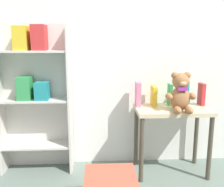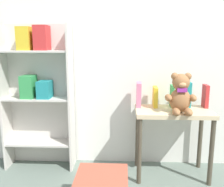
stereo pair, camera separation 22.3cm
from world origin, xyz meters
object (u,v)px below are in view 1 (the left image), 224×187
at_px(bookshelf_side, 35,88).
at_px(book_standing_teal, 185,93).
at_px(book_standing_pink, 138,94).
at_px(book_standing_green, 170,95).
at_px(book_standing_red, 201,94).
at_px(teddy_bear, 180,94).
at_px(display_table, 172,120).
at_px(book_standing_yellow, 154,96).

xyz_separation_m(bookshelf_side, book_standing_teal, (1.40, -0.02, -0.05)).
xyz_separation_m(book_standing_pink, book_standing_teal, (0.45, 0.02, 0.00)).
xyz_separation_m(book_standing_green, book_standing_red, (0.30, -0.00, 0.00)).
bearing_deg(book_standing_red, teddy_bear, -143.82).
relative_size(book_standing_green, book_standing_red, 0.98).
bearing_deg(book_standing_pink, book_standing_teal, 5.04).
bearing_deg(display_table, book_standing_teal, 39.01).
xyz_separation_m(display_table, book_standing_yellow, (-0.15, 0.11, 0.20)).
xyz_separation_m(display_table, book_standing_teal, (0.15, 0.12, 0.22)).
height_order(teddy_bear, book_standing_pink, teddy_bear).
bearing_deg(book_standing_teal, bookshelf_side, 179.94).
bearing_deg(book_standing_green, book_standing_yellow, 179.46).
height_order(bookshelf_side, teddy_bear, bookshelf_side).
bearing_deg(book_standing_green, book_standing_teal, 9.24).
height_order(book_standing_teal, book_standing_red, book_standing_teal).
bearing_deg(book_standing_teal, display_table, -140.16).
height_order(display_table, book_standing_red, book_standing_red).
height_order(teddy_bear, book_standing_yellow, teddy_bear).
bearing_deg(book_standing_green, teddy_bear, -79.38).
height_order(teddy_bear, book_standing_green, teddy_bear).
distance_m(teddy_bear, book_standing_green, 0.21).
bearing_deg(book_standing_yellow, bookshelf_side, 179.52).
height_order(book_standing_yellow, book_standing_teal, book_standing_teal).
height_order(display_table, book_standing_yellow, book_standing_yellow).
distance_m(teddy_bear, book_standing_red, 0.34).
relative_size(book_standing_teal, book_standing_red, 1.10).
bearing_deg(book_standing_yellow, book_standing_green, -0.60).
relative_size(bookshelf_side, book_standing_yellow, 7.46).
bearing_deg(book_standing_teal, book_standing_red, -6.93).
bearing_deg(book_standing_green, book_standing_pink, -178.09).
distance_m(display_table, book_standing_teal, 0.30).
bearing_deg(book_standing_pink, teddy_bear, -28.63).
bearing_deg(book_standing_yellow, display_table, -33.92).
bearing_deg(book_standing_red, book_standing_teal, 171.65).
xyz_separation_m(book_standing_pink, book_standing_red, (0.60, 0.00, -0.01)).
height_order(book_standing_yellow, book_standing_green, book_standing_green).
distance_m(book_standing_green, book_standing_red, 0.30).
distance_m(teddy_bear, book_standing_teal, 0.25).
relative_size(teddy_bear, book_standing_yellow, 1.83).
xyz_separation_m(display_table, book_standing_green, (0.00, 0.10, 0.21)).
relative_size(bookshelf_side, book_standing_red, 6.63).
bearing_deg(display_table, book_standing_red, 18.62).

